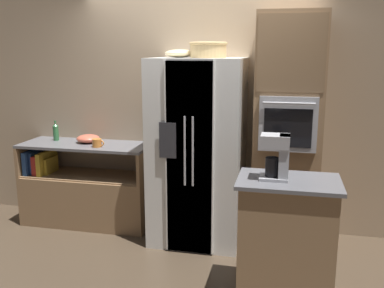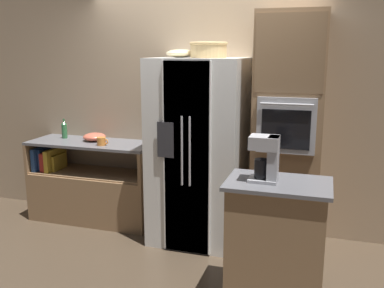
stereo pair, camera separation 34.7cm
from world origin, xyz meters
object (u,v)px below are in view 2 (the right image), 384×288
refrigerator (198,151)px  mixing_bowl (94,137)px  mug (102,141)px  wall_oven (288,134)px  bottle_tall (64,130)px  wicker_basket (209,49)px  coffee_maker (267,157)px  fruit_bowl (181,53)px

refrigerator → mixing_bowl: refrigerator is taller
mug → wall_oven: bearing=2.4°
bottle_tall → refrigerator: bearing=-7.2°
wall_oven → wicker_basket: size_ratio=6.29×
wicker_basket → coffee_maker: bearing=-53.0°
wall_oven → mixing_bowl: bearing=177.2°
bottle_tall → mixing_bowl: bearing=-3.6°
bottle_tall → mug: 0.65m
wicker_basket → bottle_tall: bearing=172.2°
bottle_tall → mixing_bowl: bottle_tall is taller
fruit_bowl → mug: size_ratio=2.20×
mug → mixing_bowl: (-0.20, 0.19, 0.00)m
wicker_basket → fruit_bowl: wicker_basket is taller
refrigerator → mixing_bowl: bearing=171.7°
fruit_bowl → bottle_tall: bearing=172.6°
wall_oven → bottle_tall: bearing=177.0°
refrigerator → mixing_bowl: (-1.30, 0.19, 0.04)m
fruit_bowl → wall_oven: bearing=3.3°
bottle_tall → mixing_bowl: 0.42m
mug → coffee_maker: bearing=-26.9°
fruit_bowl → bottle_tall: fruit_bowl is taller
refrigerator → wall_oven: wall_oven is taller
wall_oven → mug: bearing=-177.6°
mug → coffee_maker: 2.17m
refrigerator → coffee_maker: 1.30m
fruit_bowl → coffee_maker: fruit_bowl is taller
refrigerator → bottle_tall: 1.73m
refrigerator → coffee_maker: (0.82, -0.98, 0.24)m
refrigerator → fruit_bowl: bearing=174.5°
mixing_bowl → coffee_maker: size_ratio=0.74×
bottle_tall → mug: bottle_tall is taller
fruit_bowl → mug: bearing=-178.8°
refrigerator → coffee_maker: bearing=-50.0°
mug → bottle_tall: bearing=160.5°
refrigerator → coffee_maker: refrigerator is taller
wall_oven → mixing_bowl: 2.19m
mug → mixing_bowl: mixing_bowl is taller
wall_oven → coffee_maker: 1.06m
mug → mixing_bowl: bearing=136.2°
refrigerator → bottle_tall: bearing=172.8°
refrigerator → wall_oven: 0.91m
coffee_maker → mug: bearing=153.1°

